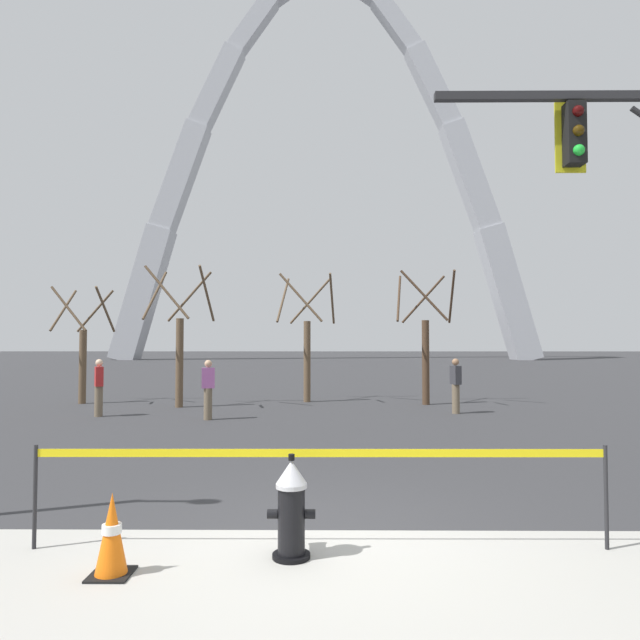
# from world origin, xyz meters

# --- Properties ---
(ground_plane) EXTENTS (240.00, 240.00, 0.00)m
(ground_plane) POSITION_xyz_m (0.00, 0.00, 0.00)
(ground_plane) COLOR #333335
(fire_hydrant) EXTENTS (0.46, 0.48, 0.99)m
(fire_hydrant) POSITION_xyz_m (-0.32, -0.52, 0.47)
(fire_hydrant) COLOR black
(fire_hydrant) RESTS_ON ground
(caution_tape_barrier) EXTENTS (5.74, 0.07, 1.03)m
(caution_tape_barrier) POSITION_xyz_m (-0.05, -0.30, 0.72)
(caution_tape_barrier) COLOR #232326
(caution_tape_barrier) RESTS_ON ground
(traffic_cone_by_hydrant) EXTENTS (0.36, 0.36, 0.73)m
(traffic_cone_by_hydrant) POSITION_xyz_m (-1.88, -0.94, 0.36)
(traffic_cone_by_hydrant) COLOR black
(traffic_cone_by_hydrant) RESTS_ON ground
(monument_arch) EXTENTS (50.50, 2.98, 47.82)m
(monument_arch) POSITION_xyz_m (0.00, 59.78, 20.87)
(monument_arch) COLOR #B2B5BC
(monument_arch) RESTS_ON ground
(tree_far_left) EXTENTS (1.81, 1.82, 3.91)m
(tree_far_left) POSITION_xyz_m (-8.18, 12.81, 1.73)
(tree_far_left) COLOR brown
(tree_far_left) RESTS_ON ground
(tree_left_mid) EXTENTS (2.04, 2.05, 4.44)m
(tree_left_mid) POSITION_xyz_m (-4.63, 11.79, 1.97)
(tree_left_mid) COLOR brown
(tree_left_mid) RESTS_ON ground
(tree_center_left) EXTENTS (2.02, 2.04, 4.40)m
(tree_center_left) POSITION_xyz_m (-0.62, 13.42, 1.95)
(tree_center_left) COLOR brown
(tree_center_left) RESTS_ON ground
(tree_center_right) EXTENTS (2.02, 2.03, 4.39)m
(tree_center_right) POSITION_xyz_m (3.35, 12.61, 1.95)
(tree_center_right) COLOR #473323
(tree_center_right) RESTS_ON ground
(pedestrian_walking_left) EXTENTS (0.29, 0.38, 1.59)m
(pedestrian_walking_left) POSITION_xyz_m (3.80, 10.30, 0.82)
(pedestrian_walking_left) COLOR brown
(pedestrian_walking_left) RESTS_ON ground
(pedestrian_standing_center) EXTENTS (0.37, 0.27, 1.59)m
(pedestrian_standing_center) POSITION_xyz_m (-3.11, 8.94, 0.82)
(pedestrian_standing_center) COLOR brown
(pedestrian_standing_center) RESTS_ON ground
(pedestrian_walking_right) EXTENTS (0.34, 0.39, 1.59)m
(pedestrian_walking_right) POSITION_xyz_m (-6.29, 9.56, 0.82)
(pedestrian_walking_right) COLOR brown
(pedestrian_walking_right) RESTS_ON ground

